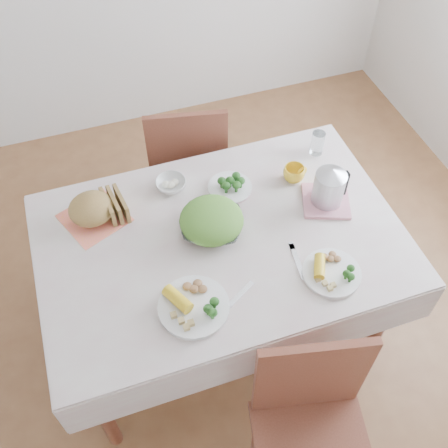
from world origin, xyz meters
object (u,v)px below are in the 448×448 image
object	(u,v)px
dining_table	(221,288)
chair_far	(187,159)
dinner_plate_right	(332,273)
yellow_mug	(294,174)
dinner_plate_left	(194,307)
electric_kettle	(330,183)
salad_bowl	(212,225)

from	to	relation	value
dining_table	chair_far	world-z (taller)	chair_far
dinner_plate_right	yellow_mug	distance (m)	0.53
dinner_plate_left	electric_kettle	world-z (taller)	electric_kettle
dining_table	electric_kettle	xyz separation A→B (m)	(0.50, 0.04, 0.51)
chair_far	dinner_plate_left	world-z (taller)	chair_far
chair_far	salad_bowl	world-z (taller)	chair_far
dining_table	dinner_plate_right	size ratio (longest dim) A/B	6.05
dining_table	electric_kettle	world-z (taller)	electric_kettle
chair_far	dinner_plate_right	size ratio (longest dim) A/B	4.00
chair_far	yellow_mug	size ratio (longest dim) A/B	9.52
dining_table	salad_bowl	world-z (taller)	salad_bowl
electric_kettle	dining_table	bearing A→B (deg)	-171.25
dining_table	dinner_plate_right	xyz separation A→B (m)	(0.35, -0.31, 0.40)
dining_table	dinner_plate_right	world-z (taller)	dinner_plate_right
dinner_plate_right	electric_kettle	bearing A→B (deg)	67.56
dinner_plate_left	chair_far	bearing A→B (deg)	75.86
salad_bowl	dinner_plate_right	xyz separation A→B (m)	(0.37, -0.36, -0.02)
dining_table	yellow_mug	size ratio (longest dim) A/B	14.41
electric_kettle	chair_far	bearing A→B (deg)	123.60
dinner_plate_left	dinner_plate_right	distance (m)	0.55
dining_table	chair_far	xyz separation A→B (m)	(0.07, 0.80, 0.09)
dinner_plate_right	electric_kettle	size ratio (longest dim) A/B	1.24
dining_table	dinner_plate_left	distance (m)	0.53
dinner_plate_left	electric_kettle	distance (m)	0.78
dining_table	electric_kettle	distance (m)	0.71
salad_bowl	dinner_plate_left	distance (m)	0.38
dinner_plate_left	yellow_mug	distance (m)	0.79
salad_bowl	electric_kettle	bearing A→B (deg)	-1.41
salad_bowl	dinner_plate_left	size ratio (longest dim) A/B	0.93
dining_table	salad_bowl	size ratio (longest dim) A/B	5.61
dinner_plate_right	dining_table	bearing A→B (deg)	138.32
dining_table	salad_bowl	xyz separation A→B (m)	(-0.02, 0.05, 0.42)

